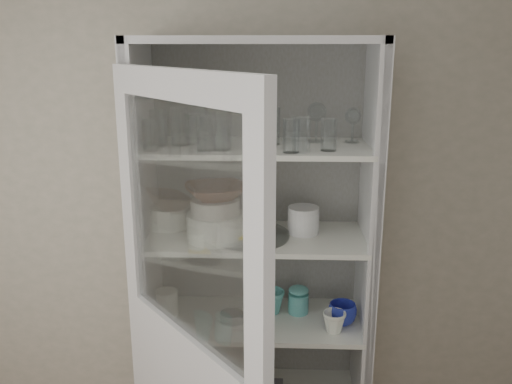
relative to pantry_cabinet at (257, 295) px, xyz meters
The scene contains 34 objects.
wall_back 0.44m from the pantry_cabinet, 140.87° to the left, with size 3.60×0.02×2.60m, color #A19D8A.
pantry_cabinet is the anchor object (origin of this frame).
tumbler_0 0.91m from the pantry_cabinet, 152.76° to the right, with size 0.06×0.06×0.13m, color silver.
tumbler_1 0.82m from the pantry_cabinet, 127.00° to the right, with size 0.07×0.07×0.15m, color silver.
tumbler_2 0.84m from the pantry_cabinet, 134.35° to the right, with size 0.07×0.07×0.14m, color silver.
tumbler_3 0.82m from the pantry_cabinet, 123.96° to the right, with size 0.06×0.06×0.13m, color silver.
tumbler_4 0.83m from the pantry_cabinet, 57.10° to the right, with size 0.07×0.07×0.13m, color silver.
tumbler_5 0.84m from the pantry_cabinet, 50.73° to the right, with size 0.07×0.07×0.14m, color silver.
tumbler_6 0.86m from the pantry_cabinet, 31.56° to the right, with size 0.06×0.06×0.13m, color silver.
tumbler_7 0.89m from the pantry_cabinet, behind, with size 0.07×0.07×0.14m, color silver.
tumbler_8 0.86m from the pantry_cabinet, 165.63° to the right, with size 0.08×0.08×0.16m, color silver.
tumbler_9 0.83m from the pantry_cabinet, 169.77° to the right, with size 0.06×0.06×0.13m, color silver.
tumbler_10 0.80m from the pantry_cabinet, 85.40° to the right, with size 0.07×0.07×0.14m, color silver.
tumbler_11 0.80m from the pantry_cabinet, 36.04° to the right, with size 0.08×0.08×0.15m, color silver.
goblet_0 0.85m from the pantry_cabinet, 169.16° to the left, with size 0.08×0.08×0.17m, color silver, non-canonical shape.
goblet_1 0.80m from the pantry_cabinet, 89.96° to the left, with size 0.07×0.07×0.16m, color silver, non-canonical shape.
goblet_2 0.85m from the pantry_cabinet, ahead, with size 0.08×0.08×0.19m, color silver, non-canonical shape.
goblet_3 0.90m from the pantry_cabinet, ahead, with size 0.07×0.07×0.16m, color silver, non-canonical shape.
plate_stack_front 0.43m from the pantry_cabinet, 145.04° to the right, with size 0.25×0.25×0.11m, color white.
plate_stack_back 0.55m from the pantry_cabinet, behind, with size 0.22×0.22×0.10m, color white.
cream_bowl 0.51m from the pantry_cabinet, 145.04° to the right, with size 0.21×0.21×0.07m, color beige.
terracotta_bowl 0.57m from the pantry_cabinet, 145.04° to the right, with size 0.25×0.25×0.06m, color #522B1B.
glass_platter 0.35m from the pantry_cabinet, 104.25° to the right, with size 0.34×0.34×0.02m, color silver.
yellow_trivet 0.36m from the pantry_cabinet, 104.25° to the right, with size 0.16×0.16×0.01m, color yellow.
white_ramekin 0.40m from the pantry_cabinet, 104.25° to the right, with size 0.14×0.14×0.06m, color white.
grey_bowl_stack 0.44m from the pantry_cabinet, ahead, with size 0.14×0.14×0.12m, color silver.
mug_blue 0.40m from the pantry_cabinet, 16.15° to the right, with size 0.13×0.13×0.10m, color #1E35A1.
mug_teal 0.08m from the pantry_cabinet, 14.46° to the right, with size 0.12×0.12×0.11m, color teal.
mug_white 0.39m from the pantry_cabinet, 28.30° to the right, with size 0.10×0.10×0.09m, color white.
teal_jar 0.20m from the pantry_cabinet, ahead, with size 0.09×0.09×0.11m.
measuring_cups 0.16m from the pantry_cabinet, 135.00° to the right, with size 0.10×0.10×0.04m, color #B1B2B7.
white_canister 0.41m from the pantry_cabinet, behind, with size 0.10×0.10×0.12m, color white.
tumbler_12 0.80m from the pantry_cabinet, 71.04° to the right, with size 0.08×0.08×0.16m, color silver.
tumbler_13 0.89m from the pantry_cabinet, 163.30° to the right, with size 0.06×0.06×0.13m, color silver.
Camera 1 is at (0.29, -0.97, 2.07)m, focal length 38.00 mm.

